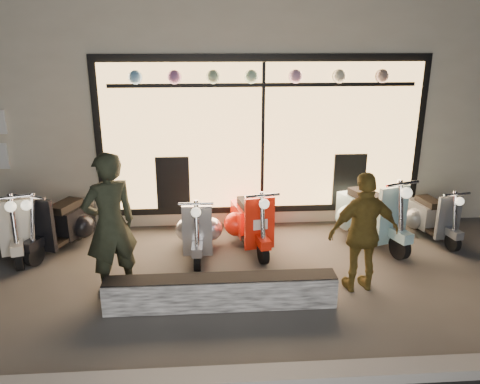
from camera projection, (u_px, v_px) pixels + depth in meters
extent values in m
plane|color=#383533|center=(219.00, 280.00, 6.30)|extent=(40.00, 40.00, 0.00)
cube|color=slate|center=(224.00, 379.00, 4.38)|extent=(40.00, 0.25, 0.12)
cube|color=beige|center=(211.00, 90.00, 10.41)|extent=(10.00, 6.00, 4.00)
cube|color=black|center=(262.00, 137.00, 7.74)|extent=(5.45, 0.06, 2.65)
cube|color=#FFBF6B|center=(263.00, 137.00, 7.71)|extent=(5.20, 0.04, 2.40)
cube|color=black|center=(264.00, 85.00, 7.40)|extent=(4.90, 0.06, 0.06)
cube|color=black|center=(221.00, 292.00, 5.62)|extent=(2.77, 0.28, 0.40)
cylinder|color=black|center=(197.00, 260.00, 6.53)|extent=(0.10, 0.31, 0.31)
cylinder|color=black|center=(199.00, 234.00, 7.40)|extent=(0.12, 0.31, 0.31)
cube|color=#B2B2B7|center=(197.00, 231.00, 6.60)|extent=(0.42, 0.07, 0.75)
cube|color=#B2B2B7|center=(199.00, 225.00, 7.26)|extent=(0.40, 0.65, 0.42)
cube|color=black|center=(198.00, 211.00, 7.09)|extent=(0.27, 0.52, 0.11)
sphere|color=#FFF2CC|center=(196.00, 212.00, 6.30)|extent=(0.14, 0.14, 0.14)
cylinder|color=black|center=(263.00, 253.00, 6.74)|extent=(0.15, 0.34, 0.33)
cylinder|color=black|center=(246.00, 228.00, 7.62)|extent=(0.17, 0.34, 0.33)
cube|color=red|center=(260.00, 223.00, 6.80)|extent=(0.45, 0.14, 0.79)
cube|color=red|center=(248.00, 218.00, 7.47)|extent=(0.52, 0.73, 0.44)
cube|color=black|center=(249.00, 204.00, 7.30)|extent=(0.36, 0.58, 0.12)
sphere|color=#FFF2CC|center=(264.00, 204.00, 6.49)|extent=(0.17, 0.17, 0.14)
cylinder|color=black|center=(34.00, 255.00, 6.67)|extent=(0.21, 0.34, 0.33)
cylinder|color=black|center=(77.00, 230.00, 7.54)|extent=(0.23, 0.35, 0.33)
cube|color=black|center=(41.00, 225.00, 6.73)|extent=(0.44, 0.23, 0.79)
cube|color=black|center=(71.00, 220.00, 7.39)|extent=(0.63, 0.78, 0.44)
cube|color=black|center=(66.00, 206.00, 7.22)|extent=(0.45, 0.60, 0.12)
sphere|color=#FFF2CC|center=(26.00, 205.00, 6.42)|extent=(0.19, 0.19, 0.15)
cylinder|color=black|center=(19.00, 259.00, 6.54)|extent=(0.20, 0.35, 0.34)
cylinder|color=black|center=(21.00, 233.00, 7.41)|extent=(0.22, 0.36, 0.34)
cube|color=beige|center=(16.00, 228.00, 6.60)|extent=(0.46, 0.21, 0.82)
cube|color=beige|center=(19.00, 223.00, 7.26)|extent=(0.62, 0.80, 0.46)
cube|color=black|center=(16.00, 208.00, 7.09)|extent=(0.44, 0.62, 0.12)
sphere|color=#FFF2CC|center=(11.00, 207.00, 6.28)|extent=(0.19, 0.19, 0.15)
cylinder|color=black|center=(400.00, 247.00, 6.87)|extent=(0.22, 0.38, 0.37)
cylinder|color=black|center=(356.00, 222.00, 7.82)|extent=(0.24, 0.39, 0.37)
cube|color=#8ABDC5|center=(392.00, 215.00, 6.93)|extent=(0.50, 0.23, 0.89)
cube|color=#8ABDC5|center=(361.00, 211.00, 7.65)|extent=(0.67, 0.86, 0.50)
cube|color=black|center=(366.00, 196.00, 7.46)|extent=(0.48, 0.67, 0.13)
sphere|color=#FFF2CC|center=(407.00, 193.00, 6.59)|extent=(0.21, 0.21, 0.16)
cylinder|color=black|center=(453.00, 242.00, 7.13)|extent=(0.13, 0.30, 0.29)
cylinder|color=black|center=(420.00, 222.00, 7.92)|extent=(0.15, 0.30, 0.29)
cube|color=slate|center=(448.00, 218.00, 7.19)|extent=(0.40, 0.12, 0.70)
cube|color=slate|center=(425.00, 214.00, 7.78)|extent=(0.45, 0.65, 0.39)
cube|color=black|center=(429.00, 202.00, 7.63)|extent=(0.31, 0.51, 0.10)
sphere|color=#FFF2CC|center=(460.00, 201.00, 6.91)|extent=(0.15, 0.15, 0.13)
imported|color=black|center=(110.00, 225.00, 5.76)|extent=(0.80, 0.73, 1.84)
imported|color=brown|center=(364.00, 233.00, 5.86)|extent=(0.95, 0.48, 1.57)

